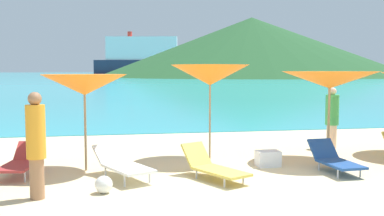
{
  "coord_description": "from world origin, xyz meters",
  "views": [
    {
      "loc": [
        -2.24,
        -7.6,
        2.09
      ],
      "look_at": [
        -0.3,
        2.86,
        1.2
      ],
      "focal_mm": 42.26,
      "sensor_mm": 36.0,
      "label": 1
    }
  ],
  "objects": [
    {
      "name": "cooler_box",
      "position": [
        1.17,
        1.65,
        0.17
      ],
      "size": [
        0.5,
        0.37,
        0.34
      ],
      "primitive_type": "cube",
      "rotation": [
        0.0,
        0.0,
        0.01
      ],
      "color": "white",
      "rests_on": "ground_plane"
    },
    {
      "name": "cruise_ship",
      "position": [
        17.59,
        261.61,
        9.66
      ],
      "size": [
        56.11,
        19.33,
        24.79
      ],
      "rotation": [
        0.0,
        0.0,
        -0.22
      ],
      "color": "#262D47",
      "rests_on": "ocean_water"
    },
    {
      "name": "beachgoer_2",
      "position": [
        3.66,
        3.56,
        0.85
      ],
      "size": [
        0.36,
        0.36,
        1.63
      ],
      "rotation": [
        0.0,
        0.0,
        4.5
      ],
      "color": "beige",
      "rests_on": "ground_plane"
    },
    {
      "name": "headland_hill",
      "position": [
        45.41,
        139.07,
        9.86
      ],
      "size": [
        102.19,
        102.19,
        19.73
      ],
      "primitive_type": "cone",
      "color": "#235128",
      "rests_on": "ground_plane"
    },
    {
      "name": "umbrella_1",
      "position": [
        -2.72,
        1.96,
        1.79
      ],
      "size": [
        1.8,
        1.8,
        2.01
      ],
      "color": "#9E7F59",
      "rests_on": "ground_plane"
    },
    {
      "name": "umbrella_3",
      "position": [
        2.75,
        1.99,
        1.87
      ],
      "size": [
        2.23,
        2.23,
        2.07
      ],
      "color": "#9E7F59",
      "rests_on": "ground_plane"
    },
    {
      "name": "lounge_chair_2",
      "position": [
        -1.99,
        1.09,
        0.29
      ],
      "size": [
        1.21,
        1.7,
        0.58
      ],
      "rotation": [
        0.0,
        0.0,
        0.43
      ],
      "color": "white",
      "rests_on": "ground_plane"
    },
    {
      "name": "beach_ball",
      "position": [
        -2.34,
        0.09,
        0.15
      ],
      "size": [
        0.3,
        0.3,
        0.3
      ],
      "primitive_type": "sphere",
      "color": "white",
      "rests_on": "ground_plane"
    },
    {
      "name": "umbrella_2",
      "position": [
        0.09,
        2.64,
        1.98
      ],
      "size": [
        1.84,
        1.84,
        2.22
      ],
      "color": "#9E7F59",
      "rests_on": "ground_plane"
    },
    {
      "name": "ocean_water",
      "position": [
        0.0,
        227.09,
        0.01
      ],
      "size": [
        650.0,
        440.0,
        0.02
      ],
      "primitive_type": "cube",
      "color": "#2DADBC",
      "rests_on": "ground_plane"
    },
    {
      "name": "ground_plane",
      "position": [
        0.0,
        10.0,
        -0.15
      ],
      "size": [
        50.0,
        100.0,
        0.3
      ],
      "primitive_type": "cube",
      "color": "beige"
    },
    {
      "name": "lounge_chair_3",
      "position": [
        2.32,
        0.88,
        0.27
      ],
      "size": [
        0.64,
        1.44,
        0.6
      ],
      "rotation": [
        0.0,
        0.0,
        0.05
      ],
      "color": "#1E478C",
      "rests_on": "ground_plane"
    },
    {
      "name": "lounge_chair_1",
      "position": [
        -3.95,
        1.68,
        0.29
      ],
      "size": [
        0.77,
        1.47,
        0.6
      ],
      "rotation": [
        0.0,
        0.0,
        -0.16
      ],
      "color": "#A53333",
      "rests_on": "ground_plane"
    },
    {
      "name": "lounge_chair_0",
      "position": [
        -0.28,
        0.72,
        0.25
      ],
      "size": [
        1.16,
        1.61,
        0.63
      ],
      "rotation": [
        0.0,
        0.0,
        0.46
      ],
      "color": "#D8BF4C",
      "rests_on": "ground_plane"
    },
    {
      "name": "beachgoer_1",
      "position": [
        -3.4,
        -0.05,
        0.93
      ],
      "size": [
        0.31,
        0.31,
        1.75
      ],
      "rotation": [
        0.0,
        0.0,
        5.01
      ],
      "color": "#A3704C",
      "rests_on": "ground_plane"
    }
  ]
}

